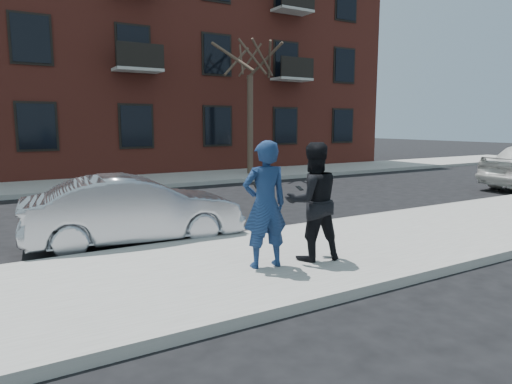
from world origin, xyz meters
TOP-DOWN VIEW (x-y plane):
  - ground at (0.00, 0.00)m, footprint 100.00×100.00m
  - near_sidewalk at (0.00, -0.25)m, footprint 50.00×3.50m
  - near_curb at (0.00, 1.55)m, footprint 50.00×0.10m
  - far_sidewalk at (0.00, 11.25)m, footprint 50.00×3.50m
  - far_curb at (0.00, 9.45)m, footprint 50.00×0.10m
  - apartment_building at (2.00, 18.00)m, footprint 24.30×10.30m
  - street_tree at (4.50, 11.00)m, footprint 3.60×3.60m
  - silver_sedan at (-3.09, 2.30)m, footprint 4.14×1.76m
  - man_hoodie at (-1.96, -0.58)m, footprint 0.76×0.57m
  - man_peacoat at (-1.10, -0.63)m, footprint 1.04×0.90m

SIDE VIEW (x-z plane):
  - ground at x=0.00m, z-range 0.00..0.00m
  - near_sidewalk at x=0.00m, z-range 0.00..0.15m
  - near_curb at x=0.00m, z-range 0.00..0.15m
  - far_sidewalk at x=0.00m, z-range 0.00..0.15m
  - far_curb at x=0.00m, z-range 0.00..0.15m
  - silver_sedan at x=-3.09m, z-range 0.00..1.33m
  - man_peacoat at x=-1.10m, z-range 0.15..2.02m
  - man_hoodie at x=-1.96m, z-range 0.15..2.06m
  - street_tree at x=4.50m, z-range 2.12..8.92m
  - apartment_building at x=2.00m, z-range 0.01..12.31m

